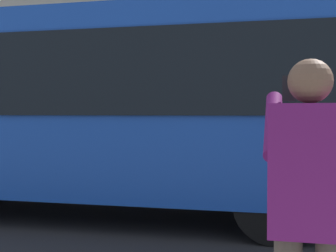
% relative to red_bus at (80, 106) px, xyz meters
% --- Properties ---
extents(ground_plane, '(60.00, 60.00, 0.00)m').
position_rel_red_bus_xyz_m(ground_plane, '(-1.90, -0.23, -1.68)').
color(ground_plane, '#232326').
extents(red_bus, '(9.05, 2.54, 3.08)m').
position_rel_red_bus_xyz_m(red_bus, '(0.00, 0.00, 0.00)').
color(red_bus, '#1947AD').
rests_on(red_bus, ground_plane).
extents(pedestrian_photographer, '(0.53, 0.52, 1.70)m').
position_rel_red_bus_xyz_m(pedestrian_photographer, '(-3.25, 4.46, -0.54)').
color(pedestrian_photographer, '#4C4238').
rests_on(pedestrian_photographer, sidewalk_curb).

